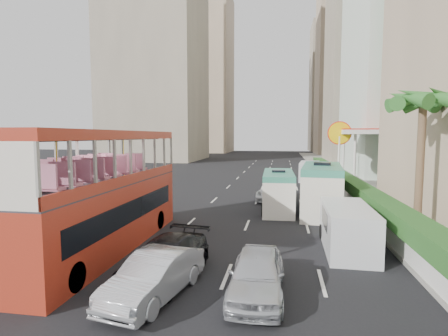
% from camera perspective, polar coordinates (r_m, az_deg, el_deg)
% --- Properties ---
extents(ground_plane, '(200.00, 200.00, 0.00)m').
position_cam_1_polar(ground_plane, '(14.46, 3.34, -14.30)').
color(ground_plane, black).
rests_on(ground_plane, ground).
extents(double_decker_bus, '(2.50, 11.00, 5.06)m').
position_cam_1_polar(double_decker_bus, '(15.63, -19.08, -3.52)').
color(double_decker_bus, '#A82C19').
rests_on(double_decker_bus, ground).
extents(car_silver_lane_a, '(2.21, 4.32, 1.36)m').
position_cam_1_polar(car_silver_lane_a, '(11.37, -11.19, -20.02)').
color(car_silver_lane_a, silver).
rests_on(car_silver_lane_a, ground).
extents(car_silver_lane_b, '(1.64, 4.04, 1.37)m').
position_cam_1_polar(car_silver_lane_b, '(11.34, 5.38, -20.02)').
color(car_silver_lane_b, silver).
rests_on(car_silver_lane_b, ground).
extents(car_black, '(2.49, 4.89, 1.36)m').
position_cam_1_polar(car_black, '(12.56, -9.52, -17.47)').
color(car_black, black).
rests_on(car_black, ground).
extents(van_asset, '(2.72, 4.85, 1.28)m').
position_cam_1_polar(van_asset, '(26.76, 8.13, -5.21)').
color(van_asset, silver).
rests_on(van_asset, ground).
extents(minibus_near, '(2.03, 5.70, 2.51)m').
position_cam_1_polar(minibus_near, '(22.96, 8.86, -3.79)').
color(minibus_near, silver).
rests_on(minibus_near, ground).
extents(minibus_far, '(2.97, 7.00, 3.01)m').
position_cam_1_polar(minibus_far, '(22.82, 15.65, -3.33)').
color(minibus_far, silver).
rests_on(minibus_far, ground).
extents(panel_van_near, '(1.96, 4.70, 1.87)m').
position_cam_1_polar(panel_van_near, '(15.94, 19.46, -9.23)').
color(panel_van_near, silver).
rests_on(panel_van_near, ground).
extents(panel_van_far, '(2.54, 5.20, 2.00)m').
position_cam_1_polar(panel_van_far, '(39.18, 13.78, -0.51)').
color(panel_van_far, silver).
rests_on(panel_van_far, ground).
extents(sidewalk, '(6.00, 120.00, 0.18)m').
position_cam_1_polar(sidewalk, '(39.57, 20.47, -1.96)').
color(sidewalk, '#99968C').
rests_on(sidewalk, ground).
extents(kerb_wall, '(0.30, 44.00, 1.00)m').
position_cam_1_polar(kerb_wall, '(28.26, 19.14, -3.49)').
color(kerb_wall, silver).
rests_on(kerb_wall, sidewalk).
extents(hedge, '(1.10, 44.00, 0.70)m').
position_cam_1_polar(hedge, '(28.15, 19.19, -1.78)').
color(hedge, '#2D6626').
rests_on(hedge, kerb_wall).
extents(palm_tree, '(0.36, 0.36, 6.40)m').
position_cam_1_polar(palm_tree, '(18.72, 29.34, 0.12)').
color(palm_tree, brown).
rests_on(palm_tree, sidewalk).
extents(shell_station, '(6.50, 8.00, 5.50)m').
position_cam_1_polar(shell_station, '(37.59, 22.68, 1.67)').
color(shell_station, silver).
rests_on(shell_station, ground).
extents(tower_mid, '(16.00, 16.00, 50.00)m').
position_cam_1_polar(tower_mid, '(76.15, 23.21, 20.20)').
color(tower_mid, '#A0947E').
rests_on(tower_mid, ground).
extents(tower_far_a, '(14.00, 14.00, 44.00)m').
position_cam_1_polar(tower_far_a, '(98.31, 19.16, 15.03)').
color(tower_far_a, tan).
rests_on(tower_far_a, ground).
extents(tower_far_b, '(14.00, 14.00, 40.00)m').
position_cam_1_polar(tower_far_b, '(119.54, 17.34, 12.32)').
color(tower_far_b, '#A0947E').
rests_on(tower_far_b, ground).
extents(tower_left_a, '(18.00, 18.00, 52.00)m').
position_cam_1_polar(tower_left_a, '(76.12, -11.18, 21.31)').
color(tower_left_a, '#A0947E').
rests_on(tower_left_a, ground).
extents(tower_left_b, '(16.00, 16.00, 46.00)m').
position_cam_1_polar(tower_left_b, '(107.71, -3.29, 14.96)').
color(tower_left_b, tan).
rests_on(tower_left_b, ground).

